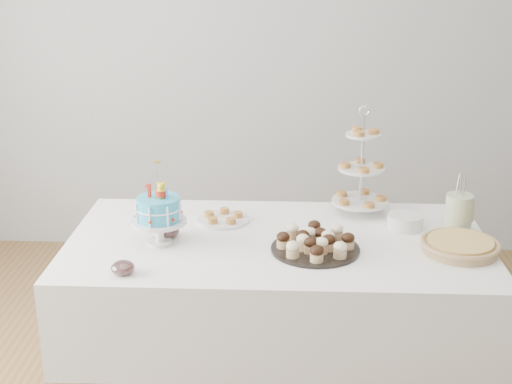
{
  "coord_description": "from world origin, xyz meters",
  "views": [
    {
      "loc": [
        0.04,
        -2.71,
        2.05
      ],
      "look_at": [
        -0.1,
        0.3,
        1.0
      ],
      "focal_mm": 50.0,
      "sensor_mm": 36.0,
      "label": 1
    }
  ],
  "objects_px": {
    "plate_stack": "(405,222)",
    "jam_bowl_b": "(168,231)",
    "pie": "(460,245)",
    "utensil_pitcher": "(459,212)",
    "jam_bowl_a": "(123,268)",
    "birthday_cake": "(159,222)",
    "table": "(277,284)",
    "pastry_plate": "(223,218)",
    "cupcake_tray": "(315,241)",
    "tiered_stand": "(362,169)"
  },
  "relations": [
    {
      "from": "plate_stack",
      "to": "jam_bowl_b",
      "type": "relative_size",
      "value": 1.58
    },
    {
      "from": "pie",
      "to": "utensil_pitcher",
      "type": "distance_m",
      "value": 0.24
    },
    {
      "from": "jam_bowl_a",
      "to": "jam_bowl_b",
      "type": "xyz_separation_m",
      "value": [
        0.12,
        0.4,
        0.0
      ]
    },
    {
      "from": "plate_stack",
      "to": "utensil_pitcher",
      "type": "xyz_separation_m",
      "value": [
        0.24,
        -0.04,
        0.07
      ]
    },
    {
      "from": "birthday_cake",
      "to": "jam_bowl_b",
      "type": "bearing_deg",
      "value": 87.05
    },
    {
      "from": "birthday_cake",
      "to": "table",
      "type": "bearing_deg",
      "value": 20.51
    },
    {
      "from": "plate_stack",
      "to": "birthday_cake",
      "type": "bearing_deg",
      "value": -167.95
    },
    {
      "from": "jam_bowl_b",
      "to": "table",
      "type": "bearing_deg",
      "value": -0.48
    },
    {
      "from": "pie",
      "to": "pastry_plate",
      "type": "height_order",
      "value": "pie"
    },
    {
      "from": "pie",
      "to": "plate_stack",
      "type": "bearing_deg",
      "value": 126.29
    },
    {
      "from": "cupcake_tray",
      "to": "pie",
      "type": "bearing_deg",
      "value": 1.21
    },
    {
      "from": "birthday_cake",
      "to": "jam_bowl_a",
      "type": "height_order",
      "value": "birthday_cake"
    },
    {
      "from": "cupcake_tray",
      "to": "pie",
      "type": "relative_size",
      "value": 1.14
    },
    {
      "from": "cupcake_tray",
      "to": "tiered_stand",
      "type": "distance_m",
      "value": 0.57
    },
    {
      "from": "utensil_pitcher",
      "to": "table",
      "type": "bearing_deg",
      "value": -160.49
    },
    {
      "from": "plate_stack",
      "to": "utensil_pitcher",
      "type": "bearing_deg",
      "value": -9.56
    },
    {
      "from": "plate_stack",
      "to": "cupcake_tray",
      "type": "bearing_deg",
      "value": -146.82
    },
    {
      "from": "tiered_stand",
      "to": "utensil_pitcher",
      "type": "bearing_deg",
      "value": -28.81
    },
    {
      "from": "plate_stack",
      "to": "pastry_plate",
      "type": "height_order",
      "value": "plate_stack"
    },
    {
      "from": "table",
      "to": "jam_bowl_b",
      "type": "relative_size",
      "value": 17.82
    },
    {
      "from": "pastry_plate",
      "to": "utensil_pitcher",
      "type": "relative_size",
      "value": 0.91
    },
    {
      "from": "tiered_stand",
      "to": "utensil_pitcher",
      "type": "height_order",
      "value": "tiered_stand"
    },
    {
      "from": "jam_bowl_a",
      "to": "utensil_pitcher",
      "type": "bearing_deg",
      "value": 19.49
    },
    {
      "from": "birthday_cake",
      "to": "tiered_stand",
      "type": "relative_size",
      "value": 0.69
    },
    {
      "from": "table",
      "to": "cupcake_tray",
      "type": "distance_m",
      "value": 0.34
    },
    {
      "from": "birthday_cake",
      "to": "plate_stack",
      "type": "relative_size",
      "value": 2.23
    },
    {
      "from": "birthday_cake",
      "to": "plate_stack",
      "type": "height_order",
      "value": "birthday_cake"
    },
    {
      "from": "tiered_stand",
      "to": "jam_bowl_a",
      "type": "relative_size",
      "value": 5.6
    },
    {
      "from": "tiered_stand",
      "to": "utensil_pitcher",
      "type": "relative_size",
      "value": 1.95
    },
    {
      "from": "pastry_plate",
      "to": "birthday_cake",
      "type": "bearing_deg",
      "value": -131.49
    },
    {
      "from": "birthday_cake",
      "to": "tiered_stand",
      "type": "xyz_separation_m",
      "value": [
        0.93,
        0.44,
        0.13
      ]
    },
    {
      "from": "birthday_cake",
      "to": "jam_bowl_a",
      "type": "relative_size",
      "value": 3.88
    },
    {
      "from": "table",
      "to": "plate_stack",
      "type": "relative_size",
      "value": 11.27
    },
    {
      "from": "table",
      "to": "birthday_cake",
      "type": "relative_size",
      "value": 5.05
    },
    {
      "from": "pastry_plate",
      "to": "tiered_stand",
      "type": "bearing_deg",
      "value": 12.33
    },
    {
      "from": "pie",
      "to": "jam_bowl_b",
      "type": "distance_m",
      "value": 1.31
    },
    {
      "from": "pastry_plate",
      "to": "jam_bowl_a",
      "type": "height_order",
      "value": "jam_bowl_a"
    },
    {
      "from": "pie",
      "to": "tiered_stand",
      "type": "bearing_deg",
      "value": 130.11
    },
    {
      "from": "birthday_cake",
      "to": "plate_stack",
      "type": "distance_m",
      "value": 1.16
    },
    {
      "from": "birthday_cake",
      "to": "jam_bowl_b",
      "type": "distance_m",
      "value": 0.11
    },
    {
      "from": "pastry_plate",
      "to": "utensil_pitcher",
      "type": "bearing_deg",
      "value": -4.69
    },
    {
      "from": "birthday_cake",
      "to": "pie",
      "type": "bearing_deg",
      "value": 11.17
    },
    {
      "from": "jam_bowl_a",
      "to": "utensil_pitcher",
      "type": "relative_size",
      "value": 0.35
    },
    {
      "from": "cupcake_tray",
      "to": "jam_bowl_a",
      "type": "xyz_separation_m",
      "value": [
        -0.79,
        -0.28,
        -0.02
      ]
    },
    {
      "from": "cupcake_tray",
      "to": "plate_stack",
      "type": "height_order",
      "value": "cupcake_tray"
    },
    {
      "from": "pie",
      "to": "plate_stack",
      "type": "distance_m",
      "value": 0.34
    },
    {
      "from": "cupcake_tray",
      "to": "pastry_plate",
      "type": "bearing_deg",
      "value": 142.61
    },
    {
      "from": "cupcake_tray",
      "to": "plate_stack",
      "type": "bearing_deg",
      "value": 33.18
    },
    {
      "from": "birthday_cake",
      "to": "pastry_plate",
      "type": "height_order",
      "value": "birthday_cake"
    },
    {
      "from": "birthday_cake",
      "to": "jam_bowl_b",
      "type": "relative_size",
      "value": 3.53
    }
  ]
}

